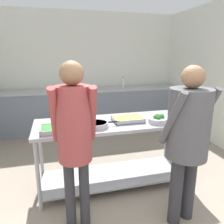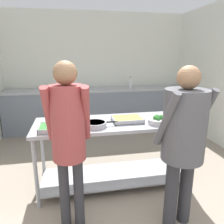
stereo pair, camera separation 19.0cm
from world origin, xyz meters
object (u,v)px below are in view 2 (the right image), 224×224
(guest_serving_right, at_px, (68,130))
(guest_serving_left, at_px, (184,134))
(broccoli_bowl, at_px, (158,121))
(water_bottle, at_px, (130,83))
(serving_tray_vegetables, at_px, (127,120))
(sauce_pan, at_px, (95,124))
(serving_tray_roast, at_px, (57,128))
(plate_stack, at_px, (175,120))

(guest_serving_right, bearing_deg, guest_serving_left, -9.15)
(broccoli_bowl, bearing_deg, guest_serving_right, -156.34)
(guest_serving_left, height_order, water_bottle, guest_serving_left)
(serving_tray_vegetables, relative_size, broccoli_bowl, 1.63)
(sauce_pan, xyz_separation_m, guest_serving_right, (-0.30, -0.50, 0.12))
(serving_tray_roast, relative_size, plate_stack, 1.72)
(serving_tray_vegetables, distance_m, guest_serving_right, 0.97)
(sauce_pan, distance_m, water_bottle, 2.69)
(serving_tray_roast, xyz_separation_m, broccoli_bowl, (1.20, -0.02, 0.02))
(sauce_pan, relative_size, guest_serving_left, 0.25)
(serving_tray_vegetables, xyz_separation_m, guest_serving_left, (0.33, -0.80, 0.08))
(serving_tray_vegetables, bearing_deg, sauce_pan, -162.89)
(serving_tray_vegetables, distance_m, plate_stack, 0.60)
(serving_tray_roast, xyz_separation_m, plate_stack, (1.46, 0.05, -0.01))
(plate_stack, xyz_separation_m, guest_serving_left, (-0.26, -0.70, 0.09))
(plate_stack, relative_size, guest_serving_left, 0.14)
(broccoli_bowl, relative_size, water_bottle, 0.85)
(broccoli_bowl, bearing_deg, serving_tray_vegetables, 154.48)
(broccoli_bowl, bearing_deg, guest_serving_left, -90.44)
(serving_tray_roast, height_order, serving_tray_vegetables, same)
(guest_serving_left, bearing_deg, sauce_pan, 138.55)
(serving_tray_vegetables, bearing_deg, water_bottle, 73.73)
(guest_serving_left, bearing_deg, water_bottle, 83.70)
(guest_serving_right, bearing_deg, water_bottle, 64.55)
(plate_stack, bearing_deg, guest_serving_right, -158.09)
(serving_tray_roast, relative_size, guest_serving_left, 0.24)
(serving_tray_roast, height_order, water_bottle, water_bottle)
(sauce_pan, relative_size, plate_stack, 1.79)
(serving_tray_roast, bearing_deg, guest_serving_right, -74.45)
(serving_tray_vegetables, height_order, plate_stack, serving_tray_vegetables)
(sauce_pan, height_order, guest_serving_right, guest_serving_right)
(serving_tray_vegetables, relative_size, plate_stack, 1.63)
(plate_stack, bearing_deg, broccoli_bowl, -165.70)
(guest_serving_left, xyz_separation_m, water_bottle, (0.34, 3.11, 0.07))
(serving_tray_vegetables, bearing_deg, guest_serving_left, -67.34)
(water_bottle, bearing_deg, guest_serving_right, -115.45)
(serving_tray_roast, xyz_separation_m, guest_serving_left, (1.19, -0.65, 0.08))
(serving_tray_roast, relative_size, broccoli_bowl, 1.72)
(guest_serving_left, distance_m, water_bottle, 3.13)
(serving_tray_roast, xyz_separation_m, guest_serving_right, (0.13, -0.48, 0.13))
(serving_tray_vegetables, bearing_deg, broccoli_bowl, -25.52)
(plate_stack, bearing_deg, water_bottle, 88.11)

